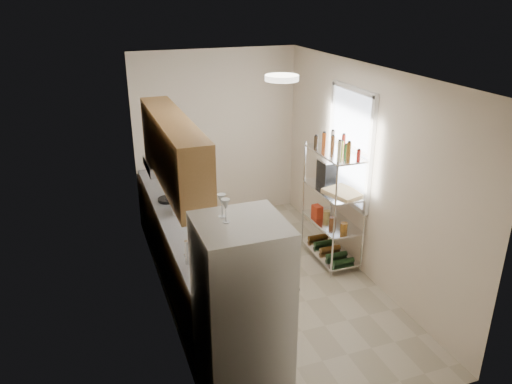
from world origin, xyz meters
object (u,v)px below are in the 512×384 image
refrigerator (242,315)px  rice_cooker (182,205)px  frying_pan_large (167,200)px  espresso_machine (327,171)px  cutting_board (344,192)px

refrigerator → rice_cooker: 2.12m
rice_cooker → frying_pan_large: bearing=105.0°
espresso_machine → refrigerator: bearing=-132.1°
espresso_machine → frying_pan_large: bearing=170.4°
frying_pan_large → cutting_board: cutting_board is taller
cutting_board → espresso_machine: espresso_machine is taller
rice_cooker → espresso_machine: espresso_machine is taller
cutting_board → espresso_machine: bearing=91.9°
refrigerator → frying_pan_large: refrigerator is taller
rice_cooker → espresso_machine: size_ratio=0.83×
refrigerator → rice_cooker: bearing=91.4°
rice_cooker → frying_pan_large: 0.42m
rice_cooker → frying_pan_large: size_ratio=1.08×
refrigerator → frying_pan_large: (-0.16, 2.51, 0.06)m
cutting_board → espresso_machine: size_ratio=1.55×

